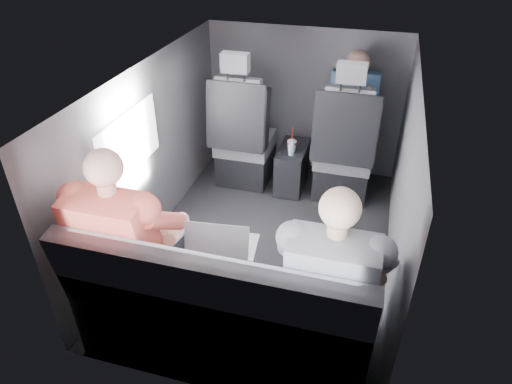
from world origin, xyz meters
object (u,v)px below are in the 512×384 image
(passenger_rear_right, at_px, (332,282))
(passenger_front_right, at_px, (353,107))
(laptop_white, at_px, (154,230))
(rear_bench, at_px, (221,318))
(water_bottle, at_px, (291,148))
(passenger_rear_left, at_px, (131,242))
(center_console, at_px, (292,167))
(front_seat_right, at_px, (343,156))
(soda_cup, at_px, (292,146))
(front_seat_left, at_px, (243,144))
(laptop_silver, at_px, (223,245))
(laptop_black, at_px, (333,257))

(passenger_rear_right, height_order, passenger_front_right, passenger_rear_right)
(laptop_white, height_order, passenger_front_right, passenger_front_right)
(rear_bench, bearing_deg, passenger_rear_right, 9.39)
(water_bottle, bearing_deg, rear_bench, -90.32)
(passenger_rear_left, bearing_deg, laptop_white, 70.44)
(center_console, relative_size, passenger_rear_right, 0.38)
(front_seat_right, relative_size, passenger_front_right, 1.57)
(passenger_rear_right, distance_m, passenger_front_right, 2.07)
(water_bottle, relative_size, passenger_rear_left, 0.11)
(center_console, height_order, soda_cup, soda_cup)
(rear_bench, xyz_separation_m, soda_cup, (0.00, 1.86, 0.15))
(center_console, height_order, passenger_front_right, passenger_front_right)
(front_seat_right, bearing_deg, passenger_front_right, 87.02)
(front_seat_left, height_order, laptop_white, front_seat_left)
(passenger_front_right, bearing_deg, center_console, -154.80)
(laptop_silver, xyz_separation_m, passenger_rear_right, (0.63, -0.14, 0.01))
(laptop_silver, xyz_separation_m, laptop_black, (0.61, 0.07, -0.00))
(rear_bench, height_order, passenger_rear_right, passenger_rear_right)
(water_bottle, height_order, laptop_black, laptop_black)
(water_bottle, bearing_deg, passenger_front_right, 37.49)
(rear_bench, distance_m, laptop_white, 0.64)
(center_console, xyz_separation_m, passenger_rear_left, (-0.55, -1.85, 0.45))
(soda_cup, relative_size, passenger_front_right, 0.30)
(water_bottle, distance_m, laptop_silver, 1.59)
(front_seat_left, height_order, rear_bench, front_seat_left)
(center_console, bearing_deg, front_seat_left, -174.93)
(passenger_rear_left, height_order, passenger_front_right, passenger_rear_left)
(front_seat_right, bearing_deg, water_bottle, -168.47)
(center_console, relative_size, laptop_black, 1.43)
(rear_bench, bearing_deg, passenger_rear_left, 170.32)
(center_console, distance_m, laptop_black, 1.79)
(soda_cup, relative_size, passenger_rear_left, 0.19)
(center_console, bearing_deg, front_seat_right, -5.07)
(center_console, height_order, passenger_rear_left, passenger_rear_left)
(front_seat_right, relative_size, passenger_rear_left, 0.99)
(laptop_silver, xyz_separation_m, passenger_front_right, (0.52, 1.93, 0.12))
(front_seat_right, distance_m, water_bottle, 0.45)
(passenger_rear_right, bearing_deg, water_bottle, 108.14)
(laptop_black, xyz_separation_m, passenger_front_right, (-0.09, 1.86, 0.12))
(laptop_white, bearing_deg, center_console, 73.63)
(laptop_black, bearing_deg, laptop_silver, -173.64)
(center_console, distance_m, laptop_silver, 1.77)
(center_console, bearing_deg, soda_cup, -87.39)
(laptop_black, bearing_deg, front_seat_right, 93.57)
(front_seat_right, xyz_separation_m, passenger_rear_right, (0.12, -1.81, 0.24))
(soda_cup, distance_m, laptop_black, 1.66)
(front_seat_right, relative_size, soda_cup, 5.24)
(laptop_white, distance_m, passenger_rear_left, 0.17)
(laptop_silver, relative_size, passenger_rear_right, 0.30)
(front_seat_left, relative_size, passenger_front_right, 1.57)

